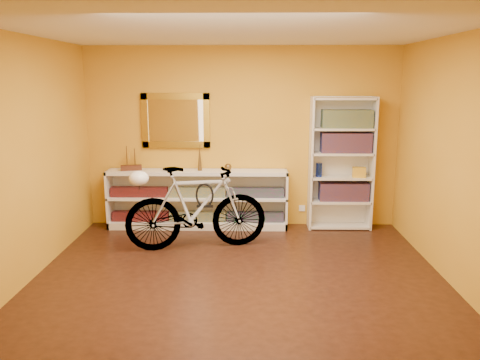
{
  "coord_description": "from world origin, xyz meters",
  "views": [
    {
      "loc": [
        0.11,
        -4.88,
        2.14
      ],
      "look_at": [
        0.0,
        0.7,
        0.95
      ],
      "focal_mm": 35.66,
      "sensor_mm": 36.0,
      "label": 1
    }
  ],
  "objects_px": {
    "helmet": "(139,178)",
    "bookcase": "(341,164)",
    "console_unit": "(198,199)",
    "bicycle": "(196,208)"
  },
  "relations": [
    {
      "from": "console_unit",
      "to": "bicycle",
      "type": "xyz_separation_m",
      "value": [
        0.08,
        -0.88,
        0.11
      ]
    },
    {
      "from": "bicycle",
      "to": "helmet",
      "type": "xyz_separation_m",
      "value": [
        -0.69,
        -0.14,
        0.41
      ]
    },
    {
      "from": "bookcase",
      "to": "helmet",
      "type": "xyz_separation_m",
      "value": [
        -2.67,
        -1.05,
        -0.0
      ]
    },
    {
      "from": "console_unit",
      "to": "helmet",
      "type": "bearing_deg",
      "value": -120.6
    },
    {
      "from": "bookcase",
      "to": "bicycle",
      "type": "height_order",
      "value": "bookcase"
    },
    {
      "from": "console_unit",
      "to": "bicycle",
      "type": "relative_size",
      "value": 1.42
    },
    {
      "from": "bookcase",
      "to": "helmet",
      "type": "bearing_deg",
      "value": -158.6
    },
    {
      "from": "console_unit",
      "to": "helmet",
      "type": "distance_m",
      "value": 1.3
    },
    {
      "from": "helmet",
      "to": "bookcase",
      "type": "bearing_deg",
      "value": 21.4
    },
    {
      "from": "bicycle",
      "to": "helmet",
      "type": "distance_m",
      "value": 0.81
    }
  ]
}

